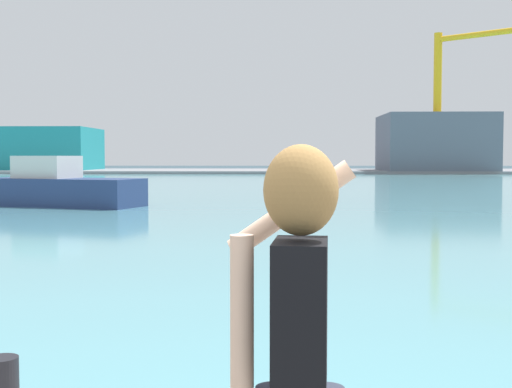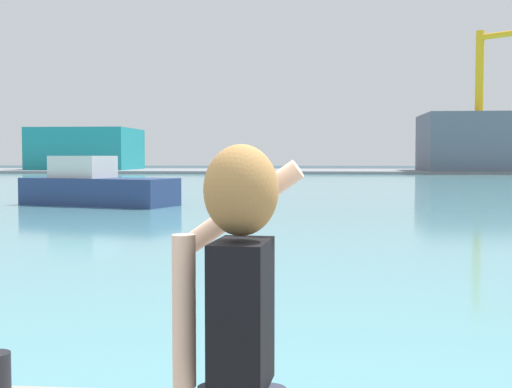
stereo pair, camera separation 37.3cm
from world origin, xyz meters
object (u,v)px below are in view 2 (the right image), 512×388
Objects in this scene: boat_moored at (96,187)px; port_crane at (495,82)px; warehouse_left at (87,149)px; person_photographer at (239,323)px; warehouse_right at (476,142)px.

boat_moored is 64.68m from port_crane.
person_photographer is at bearing -70.87° from warehouse_left.
boat_moored is 0.54× the size of warehouse_right.
person_photographer is 98.51m from warehouse_left.
warehouse_right is at bearing -8.26° from person_photographer.
warehouse_right is at bearing 98.21° from port_crane.
warehouse_left reaches higher than boat_moored.
warehouse_left is 55.12m from port_crane.
boat_moored is 69.56m from warehouse_left.
port_crane is at bearing -10.34° from warehouse_left.
boat_moored is 0.43× the size of port_crane.
warehouse_left is 0.99× the size of warehouse_right.
boat_moored is at bearing -118.93° from port_crane.
person_photographer is 91.21m from warehouse_right.
port_crane is at bearing 79.34° from boat_moored.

